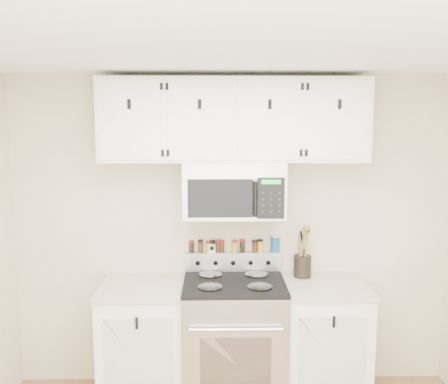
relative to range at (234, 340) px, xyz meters
name	(u,v)px	position (x,y,z in m)	size (l,w,h in m)	color
back_wall	(233,233)	(0.00, 0.32, 0.76)	(3.50, 0.01, 2.50)	#B8AC8A
ceiling	(248,37)	(0.00, -1.43, 2.01)	(3.50, 3.50, 0.01)	white
range	(234,340)	(0.00, 0.00, 0.00)	(0.76, 0.65, 1.10)	#B7B7BA
base_cabinet_left	(144,342)	(-0.69, 0.02, -0.03)	(0.64, 0.62, 0.92)	white
base_cabinet_right	(323,341)	(0.69, 0.02, -0.03)	(0.64, 0.62, 0.92)	white
microwave	(234,189)	(0.00, 0.13, 1.14)	(0.76, 0.44, 0.42)	#9E9EA3
upper_cabinets	(234,120)	(0.00, 0.15, 1.66)	(2.00, 0.35, 0.62)	white
utensil_crock	(302,264)	(0.55, 0.19, 0.53)	(0.14, 0.14, 0.40)	black
kitchen_timer	(212,248)	(-0.17, 0.28, 0.65)	(0.06, 0.05, 0.07)	white
salt_canister	(275,244)	(0.34, 0.28, 0.68)	(0.07, 0.07, 0.13)	#135085
spice_jar_0	(192,246)	(-0.33, 0.28, 0.66)	(0.04, 0.04, 0.09)	black
spice_jar_1	(201,246)	(-0.26, 0.28, 0.66)	(0.04, 0.04, 0.10)	#452610
spice_jar_2	(209,247)	(-0.19, 0.28, 0.66)	(0.04, 0.04, 0.09)	gold
spice_jar_3	(213,246)	(-0.16, 0.28, 0.66)	(0.04, 0.04, 0.10)	black
spice_jar_4	(218,246)	(-0.12, 0.28, 0.67)	(0.04, 0.04, 0.10)	#41260F
spice_jar_5	(222,246)	(-0.09, 0.28, 0.66)	(0.04, 0.04, 0.10)	#40200F
spice_jar_6	(235,246)	(0.01, 0.28, 0.66)	(0.04, 0.04, 0.10)	gold
spice_jar_7	(242,246)	(0.08, 0.28, 0.66)	(0.04, 0.04, 0.10)	black
spice_jar_8	(255,246)	(0.18, 0.28, 0.66)	(0.04, 0.04, 0.10)	#442610
spice_jar_9	(260,246)	(0.22, 0.28, 0.67)	(0.04, 0.04, 0.10)	orange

